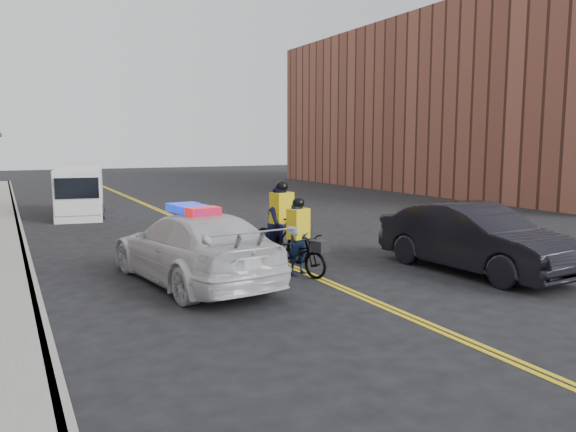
{
  "coord_description": "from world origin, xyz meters",
  "views": [
    {
      "loc": [
        -6.46,
        -11.19,
        3.16
      ],
      "look_at": [
        -0.04,
        1.4,
        1.3
      ],
      "focal_mm": 35.0,
      "sensor_mm": 36.0,
      "label": 1
    }
  ],
  "objects_px": {
    "police_cruiser": "(194,247)",
    "dark_sedan": "(475,238)",
    "cyclist_near": "(299,248)",
    "cargo_van": "(80,193)",
    "cyclist_far": "(282,229)"
  },
  "relations": [
    {
      "from": "police_cruiser",
      "to": "dark_sedan",
      "type": "relative_size",
      "value": 1.13
    },
    {
      "from": "cyclist_near",
      "to": "dark_sedan",
      "type": "bearing_deg",
      "value": -42.72
    },
    {
      "from": "cargo_van",
      "to": "dark_sedan",
      "type": "bearing_deg",
      "value": -55.55
    },
    {
      "from": "police_cruiser",
      "to": "cyclist_far",
      "type": "distance_m",
      "value": 3.13
    },
    {
      "from": "cyclist_near",
      "to": "cyclist_far",
      "type": "height_order",
      "value": "cyclist_far"
    },
    {
      "from": "dark_sedan",
      "to": "cargo_van",
      "type": "distance_m",
      "value": 17.05
    },
    {
      "from": "cargo_van",
      "to": "cyclist_far",
      "type": "height_order",
      "value": "cyclist_far"
    },
    {
      "from": "dark_sedan",
      "to": "cargo_van",
      "type": "height_order",
      "value": "cargo_van"
    },
    {
      "from": "cyclist_near",
      "to": "cyclist_far",
      "type": "bearing_deg",
      "value": 57.51
    },
    {
      "from": "cyclist_near",
      "to": "cyclist_far",
      "type": "distance_m",
      "value": 1.72
    },
    {
      "from": "police_cruiser",
      "to": "cyclist_far",
      "type": "xyz_separation_m",
      "value": [
        2.86,
        1.27,
        0.04
      ]
    },
    {
      "from": "dark_sedan",
      "to": "cyclist_far",
      "type": "bearing_deg",
      "value": 132.0
    },
    {
      "from": "police_cruiser",
      "to": "cargo_van",
      "type": "height_order",
      "value": "cargo_van"
    },
    {
      "from": "dark_sedan",
      "to": "cyclist_near",
      "type": "relative_size",
      "value": 2.51
    },
    {
      "from": "police_cruiser",
      "to": "cyclist_near",
      "type": "distance_m",
      "value": 2.51
    }
  ]
}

